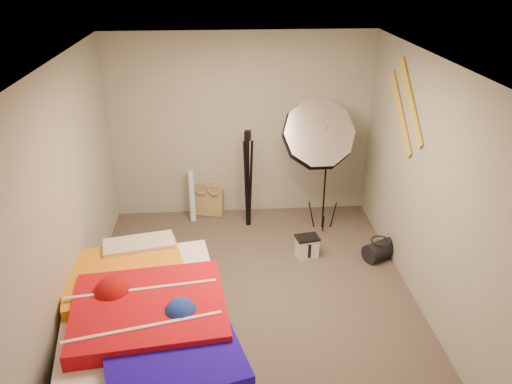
{
  "coord_description": "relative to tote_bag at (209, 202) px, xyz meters",
  "views": [
    {
      "loc": [
        -0.27,
        -4.39,
        3.35
      ],
      "look_at": [
        0.1,
        0.6,
        0.95
      ],
      "focal_mm": 35.0,
      "sensor_mm": 36.0,
      "label": 1
    }
  ],
  "objects": [
    {
      "name": "photo_umbrella",
      "position": [
        1.36,
        -0.61,
        1.16
      ],
      "size": [
        1.09,
        0.81,
        1.89
      ],
      "color": "black",
      "rests_on": "floor"
    },
    {
      "name": "tote_bag",
      "position": [
        0.0,
        0.0,
        0.0
      ],
      "size": [
        0.41,
        0.25,
        0.4
      ],
      "primitive_type": "cube",
      "rotation": [
        -0.14,
        0.0,
        -0.24
      ],
      "color": "tan",
      "rests_on": "floor"
    },
    {
      "name": "duffel_bag",
      "position": [
        2.06,
        -1.3,
        -0.08
      ],
      "size": [
        0.44,
        0.38,
        0.23
      ],
      "primitive_type": "cylinder",
      "rotation": [
        0.0,
        1.57,
        0.49
      ],
      "color": "black",
      "rests_on": "floor"
    },
    {
      "name": "camera_case",
      "position": [
        1.19,
        -1.18,
        -0.07
      ],
      "size": [
        0.28,
        0.22,
        0.25
      ],
      "primitive_type": "cube",
      "rotation": [
        0.0,
        0.0,
        0.18
      ],
      "color": "silver",
      "rests_on": "floor"
    },
    {
      "name": "wall_stripe_upper",
      "position": [
        2.19,
        -1.3,
        1.76
      ],
      "size": [
        0.02,
        0.91,
        0.78
      ],
      "primitive_type": "cube",
      "rotation": [
        0.7,
        0.0,
        0.0
      ],
      "color": "gold",
      "rests_on": "wall_right"
    },
    {
      "name": "ceiling",
      "position": [
        0.46,
        -1.9,
        2.31
      ],
      "size": [
        4.0,
        4.0,
        0.0
      ],
      "primitive_type": "plane",
      "rotation": [
        3.14,
        0.0,
        0.0
      ],
      "color": "silver",
      "rests_on": "wall_back"
    },
    {
      "name": "bed",
      "position": [
        -0.55,
        -2.6,
        0.12
      ],
      "size": [
        1.85,
        2.42,
        0.61
      ],
      "color": "#3F321C",
      "rests_on": "floor"
    },
    {
      "name": "wall_right",
      "position": [
        2.21,
        -1.9,
        1.06
      ],
      "size": [
        0.0,
        4.0,
        4.0
      ],
      "primitive_type": "plane",
      "rotation": [
        1.57,
        0.0,
        -1.57
      ],
      "color": "#999C8E",
      "rests_on": "floor"
    },
    {
      "name": "wall_stripe_lower",
      "position": [
        2.19,
        -1.05,
        1.56
      ],
      "size": [
        0.02,
        0.91,
        0.78
      ],
      "primitive_type": "cube",
      "rotation": [
        0.7,
        0.0,
        0.0
      ],
      "color": "gold",
      "rests_on": "wall_right"
    },
    {
      "name": "wall_front",
      "position": [
        0.46,
        -3.9,
        1.06
      ],
      "size": [
        3.5,
        0.0,
        3.5
      ],
      "primitive_type": "plane",
      "rotation": [
        -1.57,
        0.0,
        0.0
      ],
      "color": "#999C8E",
      "rests_on": "floor"
    },
    {
      "name": "floor",
      "position": [
        0.46,
        -1.9,
        -0.19
      ],
      "size": [
        4.0,
        4.0,
        0.0
      ],
      "primitive_type": "plane",
      "color": "brown",
      "rests_on": "ground"
    },
    {
      "name": "wall_back",
      "position": [
        0.46,
        0.1,
        1.06
      ],
      "size": [
        3.5,
        0.0,
        3.5
      ],
      "primitive_type": "plane",
      "rotation": [
        1.57,
        0.0,
        0.0
      ],
      "color": "#999C8E",
      "rests_on": "floor"
    },
    {
      "name": "wrapping_roll",
      "position": [
        -0.23,
        -0.13,
        0.17
      ],
      "size": [
        0.09,
        0.21,
        0.72
      ],
      "primitive_type": "cylinder",
      "rotation": [
        -0.17,
        0.0,
        0.05
      ],
      "color": "#62AAD4",
      "rests_on": "floor"
    },
    {
      "name": "camera_tripod",
      "position": [
        0.53,
        -0.34,
        0.58
      ],
      "size": [
        0.09,
        0.09,
        1.35
      ],
      "color": "black",
      "rests_on": "floor"
    },
    {
      "name": "wall_left",
      "position": [
        -1.29,
        -1.9,
        1.06
      ],
      "size": [
        0.0,
        4.0,
        4.0
      ],
      "primitive_type": "plane",
      "rotation": [
        1.57,
        0.0,
        1.57
      ],
      "color": "#999C8E",
      "rests_on": "floor"
    }
  ]
}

